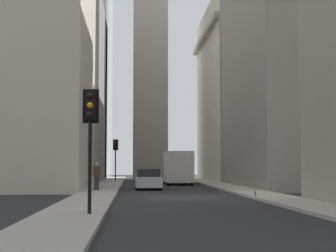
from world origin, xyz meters
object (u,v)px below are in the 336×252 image
pedestrian (97,175)px  sedan_silver (148,180)px  discarded_bottle (255,194)px  traffic_light_midblock (116,150)px  traffic_light_foreground (90,121)px  delivery_truck (177,168)px

pedestrian → sedan_silver: bearing=-43.0°
sedan_silver → discarded_bottle: 12.16m
sedan_silver → traffic_light_midblock: 17.45m
traffic_light_midblock → traffic_light_foreground: bearing=-179.5°
traffic_light_foreground → pedestrian: 17.00m
delivery_truck → pedestrian: 14.23m
discarded_bottle → sedan_silver: bearing=24.3°
traffic_light_foreground → pedestrian: bearing=2.9°
traffic_light_foreground → discarded_bottle: 12.31m
sedan_silver → traffic_light_foreground: size_ratio=1.08×
delivery_truck → pedestrian: size_ratio=3.74×
sedan_silver → pedestrian: 4.92m
traffic_light_midblock → pedestrian: traffic_light_midblock is taller
delivery_truck → traffic_light_midblock: bearing=35.8°
traffic_light_midblock → pedestrian: 20.73m
delivery_truck → discarded_bottle: size_ratio=23.93×
delivery_truck → sedan_silver: (-9.25, 2.80, -0.80)m
pedestrian → discarded_bottle: pedestrian is taller
traffic_light_midblock → pedestrian: (-20.62, 0.53, -2.11)m
delivery_truck → discarded_bottle: 20.48m
sedan_silver → traffic_light_midblock: size_ratio=1.04×
traffic_light_foreground → discarded_bottle: traffic_light_foreground is taller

